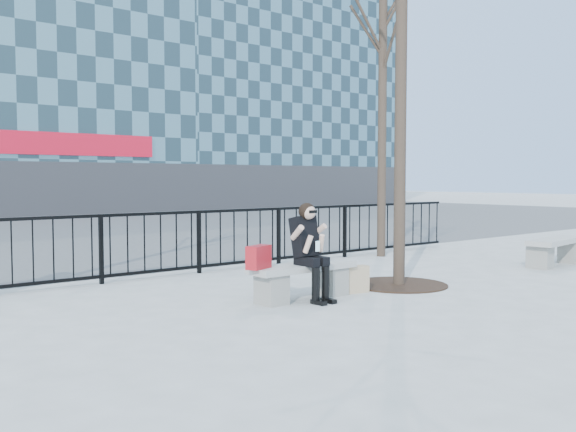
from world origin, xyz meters
TOP-DOWN VIEW (x-y plane):
  - ground at (0.00, 0.00)m, footprint 120.00×120.00m
  - railing at (0.00, 3.00)m, footprint 14.00×0.06m
  - building_right at (20.00, 27.00)m, footprint 16.20×10.20m
  - tree_right at (4.50, 2.60)m, footprint 2.80×2.80m
  - tree_grate at (1.90, -0.10)m, footprint 1.50×1.50m
  - bench_main at (0.00, 0.00)m, footprint 1.65×0.46m
  - bench_second at (5.96, -0.53)m, footprint 1.75×0.49m
  - seated_woman at (0.00, -0.16)m, footprint 0.50×0.64m
  - handbag at (-0.75, 0.02)m, footprint 0.41×0.29m
  - shopping_bag at (0.91, -0.11)m, footprint 0.44×0.23m

SIDE VIEW (x-z plane):
  - ground at x=0.00m, z-range 0.00..0.00m
  - tree_grate at x=1.90m, z-range 0.00..0.02m
  - shopping_bag at x=0.91m, z-range 0.00..0.39m
  - bench_main at x=0.00m, z-range 0.06..0.55m
  - bench_second at x=5.96m, z-range 0.06..0.58m
  - railing at x=0.00m, z-range 0.00..1.11m
  - handbag at x=-0.75m, z-range 0.49..0.79m
  - seated_woman at x=0.00m, z-range 0.00..1.34m
  - tree_right at x=4.50m, z-range 1.74..8.74m
  - building_right at x=20.00m, z-range 0.00..20.60m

